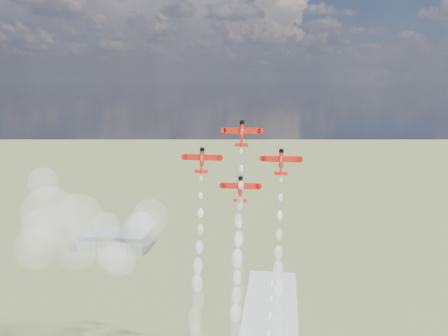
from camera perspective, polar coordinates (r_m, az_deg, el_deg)
name	(u,v)px	position (r m, az deg, el deg)	size (l,w,h in m)	color
hangar	(116,240)	(372.94, -12.92, -8.43)	(50.00, 28.00, 13.00)	gray
plane_lead	(242,133)	(165.69, 2.16, 4.23)	(12.87, 4.82, 9.04)	#BB1609
plane_left	(202,160)	(166.51, -2.68, 0.99)	(12.87, 4.82, 9.04)	#BB1609
plane_right	(281,162)	(164.06, 6.88, 0.78)	(12.87, 4.82, 9.04)	#BB1609
plane_slot	(240,188)	(164.30, 1.97, -2.48)	(12.87, 4.82, 9.04)	#BB1609
smoke_trail_lead	(237,277)	(166.46, 1.63, -12.93)	(5.59, 16.56, 56.16)	white
smoke_trail_left	(197,303)	(170.30, -3.28, -15.89)	(5.54, 16.26, 55.99)	white
smoke_trail_right	(277,308)	(167.95, 6.41, -16.35)	(5.41, 16.21, 55.72)	white
smoke_trail_slot	(236,334)	(171.26, 1.45, -19.34)	(5.96, 15.72, 56.54)	white
drifted_smoke_cloud	(76,229)	(198.13, -17.33, -7.04)	(58.90, 31.40, 41.95)	white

